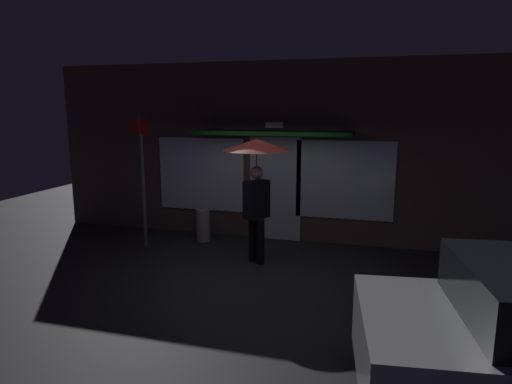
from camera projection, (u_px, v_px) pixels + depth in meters
name	position (u px, v px, depth m)	size (l,w,h in m)	color
ground_plane	(245.00, 275.00, 7.48)	(18.00, 18.00, 0.00)	#26262B
building_facade	(277.00, 152.00, 9.34)	(10.20, 1.00, 3.75)	brown
person_with_umbrella	(256.00, 165.00, 7.74)	(1.20, 1.20, 2.26)	black
street_sign_post	(142.00, 174.00, 8.72)	(0.40, 0.07, 2.69)	#595B60
sidewalk_bollard	(203.00, 225.00, 9.33)	(0.29, 0.29, 0.68)	#9E998E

